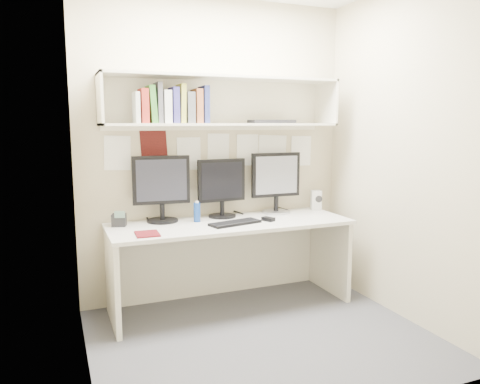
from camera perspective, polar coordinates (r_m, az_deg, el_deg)
name	(u,v)px	position (r m, az deg, el deg)	size (l,w,h in m)	color
floor	(262,337)	(3.56, 2.75, -17.29)	(2.40, 2.00, 0.01)	#444448
wall_back	(216,151)	(4.14, -2.94, 5.06)	(2.40, 0.02, 2.60)	#BBB08F
wall_front	(350,173)	(2.35, 13.25, 2.27)	(2.40, 0.02, 2.60)	#BBB08F
wall_left	(79,164)	(2.92, -19.01, 3.20)	(0.02, 2.00, 2.60)	#BBB08F
wall_right	(403,154)	(3.87, 19.29, 4.36)	(0.02, 2.00, 2.60)	#BBB08F
desk	(230,264)	(3.98, -1.17, -8.76)	(2.00, 0.70, 0.73)	beige
overhead_hutch	(221,102)	(4.00, -2.32, 10.96)	(2.00, 0.38, 0.40)	beige
pinned_papers	(216,156)	(4.14, -2.91, 4.36)	(1.92, 0.01, 0.48)	white
monitor_left	(161,187)	(3.90, -9.55, 0.62)	(0.47, 0.26, 0.55)	black
monitor_center	(222,186)	(4.05, -2.25, 0.74)	(0.43, 0.24, 0.50)	black
monitor_right	(276,181)	(4.25, 4.40, 1.34)	(0.47, 0.26, 0.55)	#A5A5AA
keyboard	(235,223)	(3.79, -0.60, -3.80)	(0.43, 0.15, 0.02)	black
mouse	(268,219)	(3.92, 3.46, -3.32)	(0.06, 0.10, 0.03)	black
speaker	(316,200)	(4.46, 9.25, -0.99)	(0.12, 0.12, 0.18)	#B6B6B1
blue_bottle	(197,212)	(3.89, -5.26, -2.44)	(0.06, 0.06, 0.17)	navy
maroon_notebook	(147,234)	(3.51, -11.24, -5.03)	(0.17, 0.21, 0.01)	#540E13
desk_phone	(119,220)	(3.83, -14.53, -3.31)	(0.13, 0.12, 0.13)	black
book_stack	(172,106)	(3.78, -8.32, 10.37)	(0.58, 0.19, 0.31)	#BABBB4
hutch_tray	(272,121)	(4.15, 3.90, 8.57)	(0.41, 0.15, 0.03)	black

